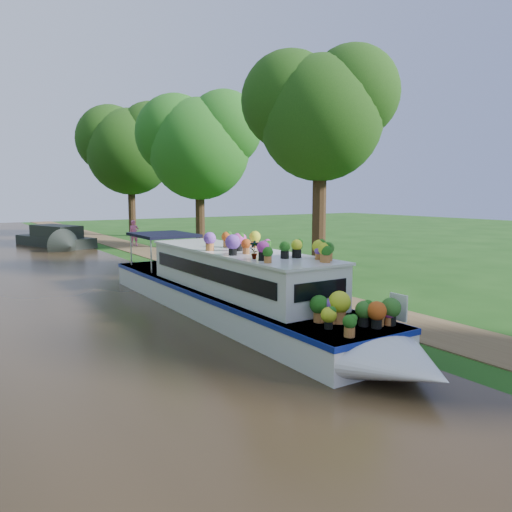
# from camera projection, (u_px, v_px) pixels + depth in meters

# --- Properties ---
(ground) EXTENTS (100.00, 100.00, 0.00)m
(ground) POSITION_uv_depth(u_px,v_px,m) (285.00, 303.00, 15.50)
(ground) COLOR #153E0F
(ground) RESTS_ON ground
(canal_water) EXTENTS (10.00, 100.00, 0.02)m
(canal_water) POSITION_uv_depth(u_px,v_px,m) (88.00, 331.00, 12.29)
(canal_water) COLOR black
(canal_water) RESTS_ON ground
(towpath) EXTENTS (2.20, 100.00, 0.03)m
(towpath) POSITION_uv_depth(u_px,v_px,m) (315.00, 298.00, 16.14)
(towpath) COLOR brown
(towpath) RESTS_ON ground
(plant_boat) EXTENTS (2.29, 13.52, 2.30)m
(plant_boat) POSITION_uv_depth(u_px,v_px,m) (238.00, 288.00, 13.43)
(plant_boat) COLOR silver
(plant_boat) RESTS_ON canal_water
(tree_near_overhang) EXTENTS (5.52, 5.28, 8.99)m
(tree_near_overhang) POSITION_uv_depth(u_px,v_px,m) (319.00, 109.00, 19.24)
(tree_near_overhang) COLOR black
(tree_near_overhang) RESTS_ON ground
(tree_near_mid) EXTENTS (6.90, 6.60, 9.40)m
(tree_near_mid) POSITION_uv_depth(u_px,v_px,m) (198.00, 141.00, 29.68)
(tree_near_mid) COLOR black
(tree_near_mid) RESTS_ON ground
(tree_near_far) EXTENTS (7.59, 7.26, 10.30)m
(tree_near_far) POSITION_uv_depth(u_px,v_px,m) (129.00, 145.00, 38.53)
(tree_near_far) COLOR black
(tree_near_far) RESTS_ON ground
(second_boat) EXTENTS (3.89, 7.43, 1.35)m
(second_boat) POSITION_uv_depth(u_px,v_px,m) (56.00, 238.00, 31.15)
(second_boat) COLOR black
(second_boat) RESTS_ON canal_water
(pedestrian_pink) EXTENTS (0.63, 0.45, 1.63)m
(pedestrian_pink) POSITION_uv_depth(u_px,v_px,m) (134.00, 233.00, 31.67)
(pedestrian_pink) COLOR #DF5C90
(pedestrian_pink) RESTS_ON towpath
(verge_plant) EXTENTS (0.50, 0.47, 0.46)m
(verge_plant) POSITION_uv_depth(u_px,v_px,m) (269.00, 298.00, 15.15)
(verge_plant) COLOR #1B5A1B
(verge_plant) RESTS_ON ground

